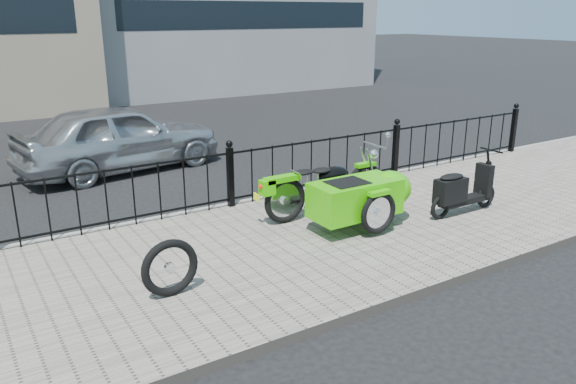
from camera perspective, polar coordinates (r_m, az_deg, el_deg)
ground at (r=8.04m, az=-1.56°, el=-4.80°), size 120.00×120.00×0.00m
sidewalk at (r=7.63m, az=0.37°, el=-5.60°), size 30.00×3.80×0.12m
curb at (r=9.21m, az=-6.16°, el=-1.52°), size 30.00×0.10×0.12m
iron_fence at (r=8.93m, az=-5.87°, el=1.42°), size 14.11×0.11×1.08m
motorcycle_sidecar at (r=8.18m, az=7.19°, el=-0.10°), size 2.28×1.48×0.98m
scooter at (r=8.95m, az=17.13°, el=0.09°), size 1.40×0.41×0.95m
spare_tire at (r=6.26m, az=-11.90°, el=-7.55°), size 0.66×0.12×0.66m
sedan_car at (r=11.87m, az=-16.75°, el=5.36°), size 4.25×2.23×1.38m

